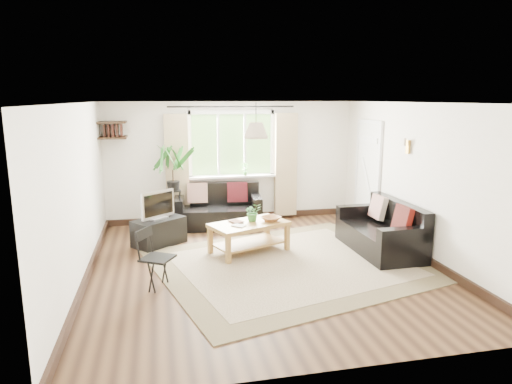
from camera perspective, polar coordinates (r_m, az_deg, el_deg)
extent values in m
plane|color=black|center=(6.91, 0.70, -9.22)|extent=(5.50, 5.50, 0.00)
plane|color=white|center=(6.46, 0.76, 11.10)|extent=(5.50, 5.50, 0.00)
cube|color=white|center=(9.25, -3.06, 3.79)|extent=(5.00, 0.02, 2.40)
cube|color=white|center=(4.03, 9.49, -6.79)|extent=(5.00, 0.02, 2.40)
cube|color=white|center=(6.51, -21.26, -0.34)|extent=(0.02, 5.50, 2.40)
cube|color=white|center=(7.53, 19.62, 1.32)|extent=(0.02, 5.50, 2.40)
cube|color=beige|center=(6.97, 4.42, -8.97)|extent=(4.53, 4.14, 0.02)
cube|color=silver|center=(9.02, 13.76, 1.99)|extent=(0.06, 0.96, 2.06)
imported|color=#31712D|center=(7.41, -0.40, -2.53)|extent=(0.30, 0.27, 0.30)
imported|color=brown|center=(7.44, 1.88, -3.36)|extent=(0.42, 0.42, 0.08)
imported|color=white|center=(7.09, -2.50, -4.37)|extent=(0.25, 0.25, 0.02)
imported|color=#563222|center=(7.32, -3.05, -3.82)|extent=(0.25, 0.28, 0.02)
cube|color=black|center=(7.98, -12.03, -4.87)|extent=(0.96, 0.90, 0.46)
imported|color=#2D6023|center=(9.19, -1.39, 2.91)|extent=(0.14, 0.10, 0.27)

